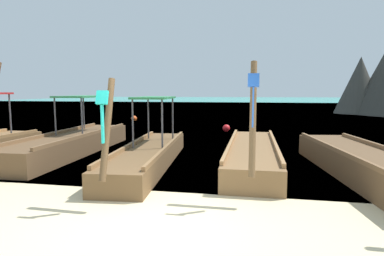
{
  "coord_description": "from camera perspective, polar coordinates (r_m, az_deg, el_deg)",
  "views": [
    {
      "loc": [
        1.58,
        -4.55,
        2.07
      ],
      "look_at": [
        0.0,
        3.8,
        1.12
      ],
      "focal_mm": 30.44,
      "sensor_mm": 36.0,
      "label": 1
    }
  ],
  "objects": [
    {
      "name": "longtail_boat_violet_ribbon",
      "position": [
        8.88,
        27.97,
        -5.69
      ],
      "size": [
        2.2,
        6.93,
        2.71
      ],
      "color": "brown",
      "rests_on": "ground"
    },
    {
      "name": "longtail_boat_blue_ribbon",
      "position": [
        9.58,
        10.55,
        -4.44
      ],
      "size": [
        1.34,
        6.84,
        2.66
      ],
      "color": "brown",
      "rests_on": "ground"
    },
    {
      "name": "mooring_buoy_near",
      "position": [
        16.83,
        6.04,
        -0.04
      ],
      "size": [
        0.38,
        0.38,
        0.38
      ],
      "color": "red",
      "rests_on": "sea_water"
    },
    {
      "name": "ground",
      "position": [
        5.24,
        -8.08,
        -16.91
      ],
      "size": [
        120.0,
        120.0,
        0.0
      ],
      "primitive_type": "plane",
      "color": "beige"
    },
    {
      "name": "sea_water",
      "position": [
        66.41,
        9.35,
        4.51
      ],
      "size": [
        120.0,
        120.0,
        0.0
      ],
      "primitive_type": "plane",
      "color": "#2DB29E",
      "rests_on": "ground"
    },
    {
      "name": "longtail_boat_orange_ribbon",
      "position": [
        11.58,
        -20.27,
        -2.43
      ],
      "size": [
        1.58,
        7.19,
        2.76
      ],
      "color": "brown",
      "rests_on": "ground"
    },
    {
      "name": "mooring_buoy_far",
      "position": [
        22.99,
        -10.13,
        1.63
      ],
      "size": [
        0.4,
        0.4,
        0.4
      ],
      "color": "#EA5119",
      "rests_on": "sea_water"
    },
    {
      "name": "longtail_boat_turquoise_ribbon",
      "position": [
        9.25,
        -7.52,
        -4.51
      ],
      "size": [
        1.7,
        6.68,
        2.33
      ],
      "color": "brown",
      "rests_on": "ground"
    }
  ]
}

